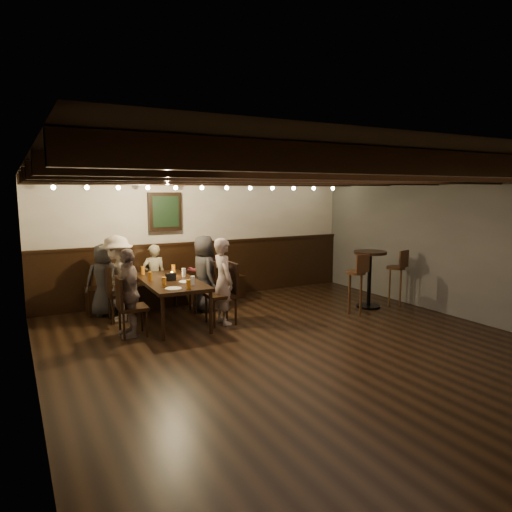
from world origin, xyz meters
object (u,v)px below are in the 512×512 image
person_bench_left (104,280)px  person_bench_right (203,271)px  chair_left_far (132,318)px  bar_stool_left (355,291)px  person_left_near (118,278)px  person_right_near (204,273)px  person_left_far (129,293)px  person_bench_centre (154,276)px  chair_left_near (121,304)px  chair_right_far (222,305)px  high_top_table (370,271)px  chair_right_near (203,295)px  person_right_far (223,281)px  dining_table (170,283)px  bar_stool_right (395,285)px

person_bench_left → person_bench_right: (1.80, -0.06, 0.00)m
chair_left_far → bar_stool_left: size_ratio=0.84×
person_left_near → person_right_near: person_left_near is taller
person_left_far → person_right_near: 1.75m
person_bench_centre → chair_left_near: bearing=39.8°
chair_right_far → high_top_table: (2.81, -0.35, 0.39)m
person_bench_right → person_right_near: 0.48m
person_bench_centre → person_bench_right: 0.91m
person_bench_right → chair_left_near: bearing=15.5°
chair_right_near → person_left_near: person_left_near is taller
chair_left_far → person_bench_left: bearing=-172.4°
chair_left_near → chair_left_far: bearing=0.1°
person_right_near → person_right_far: bearing=180.0°
chair_left_far → person_bench_centre: bearing=154.4°
dining_table → person_bench_right: person_bench_right is taller
chair_left_far → person_left_far: 0.38m
person_left_near → person_right_far: 1.75m
dining_table → chair_left_near: size_ratio=2.03×
dining_table → high_top_table: (3.51, -0.82, 0.04)m
chair_right_far → chair_left_far: bearing=90.0°
high_top_table → chair_left_far: bearing=174.7°
dining_table → person_left_far: (-0.76, -0.42, 0.01)m
chair_left_far → chair_right_near: 1.70m
chair_left_near → person_right_far: 1.77m
person_bench_left → bar_stool_right: person_bench_left is taller
person_bench_centre → person_bench_right: person_bench_right is taller
chair_right_far → person_right_far: (0.03, -0.00, 0.39)m
person_bench_centre → high_top_table: (3.48, -1.87, 0.10)m
person_bench_right → high_top_table: person_bench_right is taller
chair_right_near → person_bench_centre: size_ratio=0.77×
chair_right_near → person_left_near: size_ratio=0.63×
chair_right_near → person_left_near: (-1.47, 0.05, 0.44)m
dining_table → chair_left_near: 0.92m
chair_right_far → high_top_table: high_top_table is taller
chair_right_near → chair_right_far: chair_right_far is taller
person_bench_right → bar_stool_right: size_ratio=1.18×
person_bench_centre → dining_table: bearing=90.0°
person_bench_right → bar_stool_right: bearing=151.0°
person_bench_centre → high_top_table: bearing=153.6°
person_right_near → chair_left_far: bearing=121.5°
dining_table → person_right_far: 0.88m
person_bench_centre → person_right_far: (0.70, -1.52, 0.11)m
chair_left_near → person_right_near: (1.47, -0.05, 0.39)m
person_right_far → chair_left_far: bearing=90.0°
person_bench_centre → person_right_near: person_right_near is taller
person_bench_centre → person_left_near: person_left_near is taller
chair_right_near → chair_left_far: bearing=122.0°
person_bench_left → person_bench_centre: size_ratio=1.07×
chair_right_far → person_bench_centre: person_bench_centre is taller
bar_stool_right → person_left_far: bearing=159.2°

